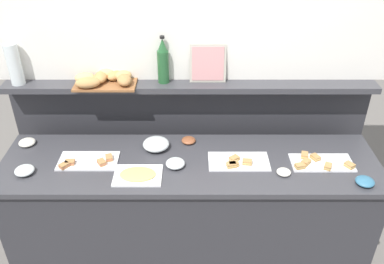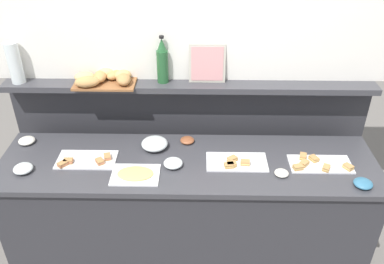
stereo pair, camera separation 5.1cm
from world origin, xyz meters
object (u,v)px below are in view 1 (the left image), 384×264
object	(u,v)px
sandwich_platter_side	(237,162)
glass_bowl_medium	(154,145)
condiment_bowl_cream	(25,143)
bread_basket	(103,79)
sandwich_platter_rear	(86,162)
water_carafe	(12,65)
sandwich_platter_front	(318,162)
wine_bottle_green	(161,62)
glass_bowl_small	(23,171)
cold_cuts_platter	(136,175)
condiment_bowl_red	(363,181)
condiment_bowl_teal	(282,172)
glass_bowl_large	(174,164)
condiment_bowl_dark	(187,140)
framed_picture	(206,63)

from	to	relation	value
sandwich_platter_side	glass_bowl_medium	xyz separation A→B (m)	(-0.52, 0.16, 0.02)
glass_bowl_medium	sandwich_platter_side	bearing A→B (deg)	-16.93
condiment_bowl_cream	bread_basket	xyz separation A→B (m)	(0.51, 0.22, 0.36)
sandwich_platter_rear	bread_basket	xyz separation A→B (m)	(0.07, 0.42, 0.37)
sandwich_platter_rear	water_carafe	world-z (taller)	water_carafe
sandwich_platter_front	wine_bottle_green	size ratio (longest dim) A/B	1.20
sandwich_platter_front	glass_bowl_small	distance (m)	1.78
sandwich_platter_rear	glass_bowl_small	size ratio (longest dim) A/B	3.18
cold_cuts_platter	condiment_bowl_red	xyz separation A→B (m)	(1.31, -0.07, 0.01)
condiment_bowl_cream	condiment_bowl_teal	size ratio (longest dim) A/B	1.27
glass_bowl_medium	condiment_bowl_red	xyz separation A→B (m)	(1.22, -0.36, -0.01)
condiment_bowl_red	wine_bottle_green	size ratio (longest dim) A/B	0.34
glass_bowl_small	wine_bottle_green	bearing A→B (deg)	34.45
cold_cuts_platter	glass_bowl_medium	world-z (taller)	glass_bowl_medium
glass_bowl_large	condiment_bowl_dark	distance (m)	0.28
condiment_bowl_red	bread_basket	distance (m)	1.72
glass_bowl_small	condiment_bowl_cream	size ratio (longest dim) A/B	1.07
condiment_bowl_red	sandwich_platter_rear	bearing A→B (deg)	172.86
water_carafe	bread_basket	bearing A→B (deg)	-0.33
glass_bowl_medium	bread_basket	distance (m)	0.55
bread_basket	glass_bowl_medium	bearing A→B (deg)	-37.91
glass_bowl_large	bread_basket	size ratio (longest dim) A/B	0.29
glass_bowl_medium	wine_bottle_green	world-z (taller)	wine_bottle_green
sandwich_platter_rear	glass_bowl_large	xyz separation A→B (m)	(0.54, -0.04, 0.01)
condiment_bowl_cream	bread_basket	distance (m)	0.66
glass_bowl_small	condiment_bowl_teal	distance (m)	1.54
cold_cuts_platter	glass_bowl_small	bearing A→B (deg)	177.81
condiment_bowl_red	condiment_bowl_dark	xyz separation A→B (m)	(-1.01, 0.43, -0.00)
framed_picture	water_carafe	size ratio (longest dim) A/B	0.92
cold_cuts_platter	wine_bottle_green	world-z (taller)	wine_bottle_green
condiment_bowl_cream	glass_bowl_large	bearing A→B (deg)	-13.52
condiment_bowl_teal	framed_picture	bearing A→B (deg)	127.57
sandwich_platter_side	glass_bowl_small	xyz separation A→B (m)	(-1.28, -0.11, 0.01)
glass_bowl_medium	condiment_bowl_teal	xyz separation A→B (m)	(0.78, -0.27, -0.02)
sandwich_platter_front	condiment_bowl_cream	size ratio (longest dim) A/B	3.54
cold_cuts_platter	framed_picture	world-z (taller)	framed_picture
condiment_bowl_teal	sandwich_platter_rear	bearing A→B (deg)	174.59
sandwich_platter_front	wine_bottle_green	bearing A→B (deg)	154.80
condiment_bowl_red	wine_bottle_green	world-z (taller)	wine_bottle_green
sandwich_platter_rear	condiment_bowl_teal	distance (m)	1.19
sandwich_platter_side	condiment_bowl_red	world-z (taller)	condiment_bowl_red
glass_bowl_large	wine_bottle_green	size ratio (longest dim) A/B	0.37
sandwich_platter_rear	glass_bowl_medium	bearing A→B (deg)	20.72
glass_bowl_medium	bread_basket	bearing A→B (deg)	142.09
wine_bottle_green	sandwich_platter_rear	bearing A→B (deg)	-135.63
condiment_bowl_cream	condiment_bowl_red	bearing A→B (deg)	-10.99
glass_bowl_medium	condiment_bowl_dark	xyz separation A→B (m)	(0.21, 0.07, -0.01)
sandwich_platter_rear	condiment_bowl_teal	bearing A→B (deg)	-5.41
sandwich_platter_front	framed_picture	distance (m)	0.95
wine_bottle_green	condiment_bowl_teal	bearing A→B (deg)	-37.35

